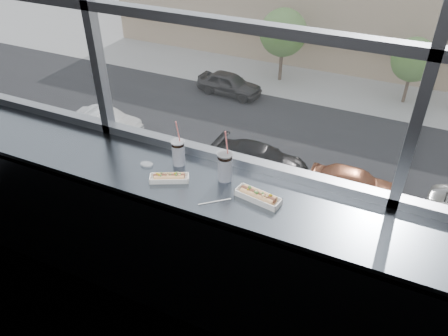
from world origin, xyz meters
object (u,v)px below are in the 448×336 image
at_px(soda_cup_right, 225,165).
at_px(hotdog_tray_right, 258,196).
at_px(loose_straw, 215,202).
at_px(soda_cup_left, 178,151).
at_px(wrapper, 147,164).
at_px(hotdog_tray_left, 169,177).
at_px(car_near_a, 106,118).
at_px(car_far_a, 229,80).
at_px(car_near_b, 261,156).
at_px(tree_center, 414,60).
at_px(car_near_c, 355,179).
at_px(tree_left, 283,33).

bearing_deg(soda_cup_right, hotdog_tray_right, -21.67).
bearing_deg(soda_cup_right, loose_straw, -80.20).
distance_m(soda_cup_left, wrapper, 0.23).
relative_size(soda_cup_left, loose_straw, 1.67).
xyz_separation_m(hotdog_tray_left, loose_straw, (0.35, -0.07, -0.02)).
bearing_deg(wrapper, loose_straw, -14.84).
distance_m(car_near_a, car_far_a, 9.24).
xyz_separation_m(soda_cup_right, car_near_b, (-5.37, 16.19, -11.15)).
xyz_separation_m(hotdog_tray_right, soda_cup_right, (-0.26, 0.10, 0.08)).
xyz_separation_m(hotdog_tray_left, tree_center, (0.93, 28.35, -9.04)).
bearing_deg(soda_cup_left, car_far_a, 113.47).
bearing_deg(tree_center, wrapper, -92.33).
distance_m(car_near_a, car_near_b, 10.09).
bearing_deg(car_far_a, loose_straw, -151.14).
height_order(car_near_c, car_far_a, car_far_a).
bearing_deg(hotdog_tray_right, soda_cup_right, 168.00).
bearing_deg(soda_cup_right, hotdog_tray_left, -152.54).
relative_size(soda_cup_right, car_near_b, 0.06).
distance_m(car_near_c, car_far_a, 13.07).
height_order(car_near_c, tree_center, tree_center).
xyz_separation_m(car_near_c, car_near_b, (-4.87, 0.00, -0.00)).
xyz_separation_m(soda_cup_left, tree_center, (0.97, 28.16, -9.11)).
relative_size(car_near_b, car_far_a, 0.95).
xyz_separation_m(hotdog_tray_right, soda_cup_left, (-0.60, 0.13, 0.07)).
height_order(wrapper, car_near_c, wrapper).
relative_size(hotdog_tray_left, tree_left, 0.05).
relative_size(wrapper, car_near_c, 0.02).
bearing_deg(hotdog_tray_right, car_far_a, 124.22).
relative_size(hotdog_tray_right, tree_left, 0.05).
relative_size(hotdog_tray_right, wrapper, 3.07).
height_order(soda_cup_right, tree_left, soda_cup_right).
height_order(car_far_a, tree_center, tree_center).
distance_m(car_near_c, car_near_b, 4.87).
relative_size(loose_straw, car_near_a, 0.03).
bearing_deg(loose_straw, car_near_b, 67.76).
bearing_deg(tree_center, car_near_c, -95.34).
relative_size(car_near_c, car_near_a, 1.06).
xyz_separation_m(loose_straw, tree_center, (0.58, 28.42, -9.02)).
distance_m(car_near_c, car_near_a, 14.96).
height_order(car_near_a, car_far_a, car_far_a).
height_order(wrapper, car_far_a, wrapper).
bearing_deg(soda_cup_right, tree_center, 88.73).
bearing_deg(car_near_b, tree_center, -26.02).
height_order(wrapper, car_near_b, wrapper).
height_order(hotdog_tray_left, soda_cup_left, soda_cup_left).
height_order(soda_cup_right, car_far_a, soda_cup_right).
bearing_deg(hotdog_tray_left, loose_straw, -37.81).
distance_m(soda_cup_left, tree_center, 29.61).
xyz_separation_m(hotdog_tray_left, car_near_b, (-5.06, 16.35, -11.06)).
bearing_deg(hotdog_tray_right, tree_left, 116.71).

